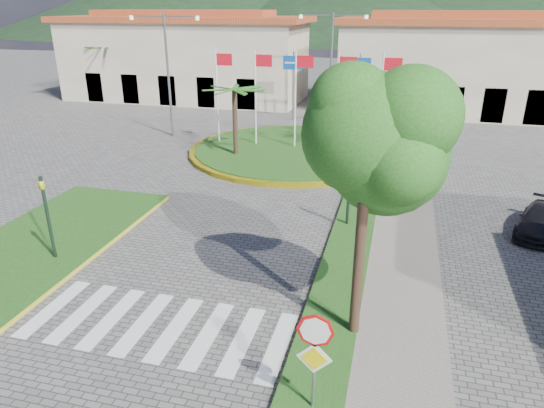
% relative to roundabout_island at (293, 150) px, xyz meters
% --- Properties ---
extents(verge_right, '(1.60, 28.00, 0.18)m').
position_rel_roundabout_island_xyz_m(verge_right, '(4.80, -20.00, -0.08)').
color(verge_right, '#194915').
rests_on(verge_right, ground).
extents(median_left, '(5.00, 14.00, 0.18)m').
position_rel_roundabout_island_xyz_m(median_left, '(-6.50, -16.00, -0.08)').
color(median_left, '#194915').
rests_on(median_left, ground).
extents(crosswalk, '(8.00, 3.00, 0.01)m').
position_rel_roundabout_island_xyz_m(crosswalk, '(-0.00, -18.00, -0.16)').
color(crosswalk, silver).
rests_on(crosswalk, ground).
extents(roundabout_island, '(12.70, 12.70, 6.00)m').
position_rel_roundabout_island_xyz_m(roundabout_island, '(0.00, 0.00, 0.00)').
color(roundabout_island, yellow).
rests_on(roundabout_island, ground).
extents(stop_sign, '(0.80, 0.11, 2.65)m').
position_rel_roundabout_island_xyz_m(stop_sign, '(4.90, -20.04, 1.62)').
color(stop_sign, slate).
rests_on(stop_sign, ground).
extents(deciduous_tree, '(3.60, 3.60, 6.80)m').
position_rel_roundabout_island_xyz_m(deciduous_tree, '(5.50, -17.00, 5.01)').
color(deciduous_tree, black).
rests_on(deciduous_tree, ground).
extents(traffic_light_left, '(0.15, 0.18, 3.20)m').
position_rel_roundabout_island_xyz_m(traffic_light_left, '(-5.20, -15.50, 1.77)').
color(traffic_light_left, black).
rests_on(traffic_light_left, ground).
extents(traffic_light_right, '(0.15, 0.18, 3.20)m').
position_rel_roundabout_island_xyz_m(traffic_light_right, '(4.50, -10.00, 1.77)').
color(traffic_light_right, black).
rests_on(traffic_light_right, ground).
extents(traffic_light_far, '(0.18, 0.15, 3.20)m').
position_rel_roundabout_island_xyz_m(traffic_light_far, '(8.00, 4.00, 1.77)').
color(traffic_light_far, black).
rests_on(traffic_light_far, ground).
extents(direction_sign_west, '(1.60, 0.14, 5.20)m').
position_rel_roundabout_island_xyz_m(direction_sign_west, '(-2.00, 8.97, 3.36)').
color(direction_sign_west, slate).
rests_on(direction_sign_west, ground).
extents(direction_sign_east, '(1.60, 0.14, 5.20)m').
position_rel_roundabout_island_xyz_m(direction_sign_east, '(3.00, 8.97, 3.36)').
color(direction_sign_east, slate).
rests_on(direction_sign_east, ground).
extents(street_lamp_centre, '(4.80, 0.16, 8.00)m').
position_rel_roundabout_island_xyz_m(street_lamp_centre, '(1.00, 8.00, 4.33)').
color(street_lamp_centre, slate).
rests_on(street_lamp_centre, ground).
extents(street_lamp_west, '(4.80, 0.16, 8.00)m').
position_rel_roundabout_island_xyz_m(street_lamp_west, '(-9.00, 2.00, 4.33)').
color(street_lamp_west, slate).
rests_on(street_lamp_west, ground).
extents(building_left, '(23.32, 9.54, 8.05)m').
position_rel_roundabout_island_xyz_m(building_left, '(-14.00, 16.00, 3.73)').
color(building_left, '#BEAE90').
rests_on(building_left, ground).
extents(building_right, '(19.08, 9.54, 8.05)m').
position_rel_roundabout_island_xyz_m(building_right, '(10.00, 16.00, 3.73)').
color(building_right, '#BEAE90').
rests_on(building_right, ground).
extents(hill_near_back, '(110.00, 110.00, 16.00)m').
position_rel_roundabout_island_xyz_m(hill_near_back, '(-10.00, 108.00, 7.83)').
color(hill_near_back, black).
rests_on(hill_near_back, ground).
extents(white_van, '(5.22, 3.40, 1.33)m').
position_rel_roundabout_island_xyz_m(white_van, '(-13.50, 14.49, 0.50)').
color(white_van, silver).
rests_on(white_van, ground).
extents(car_dark_a, '(3.71, 1.98, 1.20)m').
position_rel_roundabout_island_xyz_m(car_dark_a, '(-8.00, 15.00, 0.43)').
color(car_dark_a, black).
rests_on(car_dark_a, ground).
extents(car_dark_b, '(4.30, 2.57, 1.34)m').
position_rel_roundabout_island_xyz_m(car_dark_b, '(5.27, 8.04, 0.50)').
color(car_dark_b, black).
rests_on(car_dark_b, ground).
extents(car_side_right, '(2.71, 3.98, 1.07)m').
position_rel_roundabout_island_xyz_m(car_side_right, '(12.00, -8.57, 0.37)').
color(car_side_right, black).
rests_on(car_side_right, ground).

